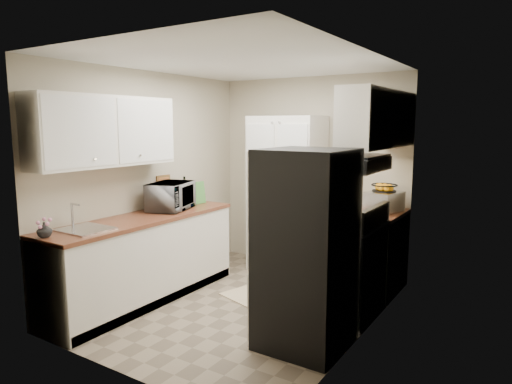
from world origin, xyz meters
TOP-DOWN VIEW (x-y plane):
  - ground at (0.00, 0.00)m, footprint 3.20×3.20m
  - room_shell at (-0.02, -0.01)m, footprint 2.64×3.24m
  - pantry_cabinet at (-0.20, 1.32)m, footprint 0.90×0.55m
  - base_cabinet_left at (-0.99, -0.43)m, footprint 0.60×2.30m
  - countertop_left at (-0.99, -0.43)m, footprint 0.63×2.33m
  - base_cabinet_right at (0.99, 1.19)m, footprint 0.60×0.80m
  - countertop_right at (0.99, 1.19)m, footprint 0.63×0.83m
  - electric_range at (0.97, 0.39)m, footprint 0.71×0.78m
  - refrigerator at (0.94, -0.41)m, footprint 0.70×0.72m
  - microwave at (-1.02, 0.04)m, footprint 0.55×0.66m
  - wine_bottle at (-1.13, 0.40)m, footprint 0.08×0.08m
  - flower_vase at (-1.05, -1.52)m, footprint 0.17×0.17m
  - cutting_board at (-1.01, 0.52)m, footprint 0.04×0.22m
  - toaster_oven at (1.09, 1.24)m, footprint 0.40×0.46m
  - fruit_basket at (1.08, 1.27)m, footprint 0.36×0.36m
  - kitchen_mat at (-0.03, 0.44)m, footprint 0.75×0.97m

SIDE VIEW (x-z plane):
  - ground at x=0.00m, z-range 0.00..0.00m
  - kitchen_mat at x=-0.03m, z-range 0.00..0.01m
  - base_cabinet_left at x=-0.99m, z-range 0.00..0.88m
  - base_cabinet_right at x=0.99m, z-range 0.00..0.88m
  - electric_range at x=0.97m, z-range -0.09..1.04m
  - refrigerator at x=0.94m, z-range 0.00..1.70m
  - countertop_left at x=-0.99m, z-range 0.88..0.92m
  - countertop_right at x=0.99m, z-range 0.88..0.92m
  - flower_vase at x=-1.05m, z-range 0.92..1.05m
  - pantry_cabinet at x=-0.20m, z-range 0.00..2.00m
  - toaster_oven at x=1.09m, z-range 0.92..1.15m
  - cutting_board at x=-1.01m, z-range 0.92..1.19m
  - wine_bottle at x=-1.13m, z-range 0.92..1.23m
  - microwave at x=-1.02m, z-range 0.92..1.24m
  - fruit_basket at x=1.08m, z-range 1.15..1.27m
  - room_shell at x=-0.02m, z-range 0.37..2.89m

